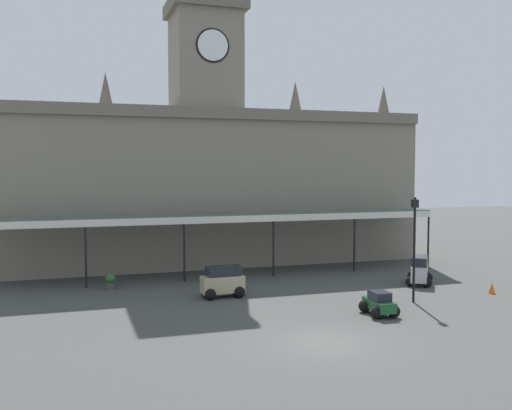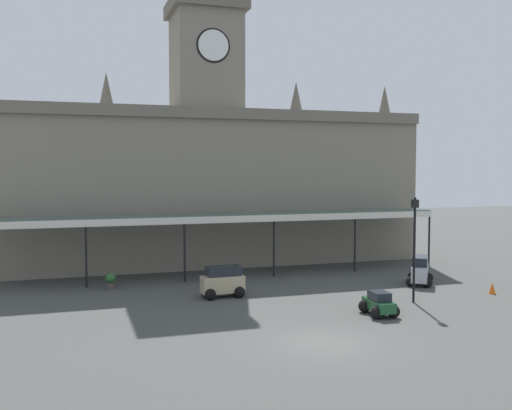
# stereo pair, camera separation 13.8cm
# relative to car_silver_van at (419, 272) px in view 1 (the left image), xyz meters

# --- Properties ---
(ground_plane) EXTENTS (140.00, 140.00, 0.00)m
(ground_plane) POSITION_rel_car_silver_van_xyz_m (-10.80, -9.27, -0.81)
(ground_plane) COLOR #434442
(station_building) EXTENTS (32.62, 6.86, 19.79)m
(station_building) POSITION_rel_car_silver_van_xyz_m (-10.80, 12.36, 5.76)
(station_building) COLOR gray
(station_building) RESTS_ON ground
(entrance_canopy) EXTENTS (30.46, 3.26, 4.23)m
(entrance_canopy) POSITION_rel_car_silver_van_xyz_m (-10.80, 6.70, 3.26)
(entrance_canopy) COLOR #38564C
(entrance_canopy) RESTS_ON ground
(car_silver_van) EXTENTS (2.41, 2.57, 1.77)m
(car_silver_van) POSITION_rel_car_silver_van_xyz_m (0.00, 0.00, 0.00)
(car_silver_van) COLOR #B2B5BA
(car_silver_van) RESTS_ON ground
(car_beige_van) EXTENTS (2.44, 1.66, 1.77)m
(car_beige_van) POSITION_rel_car_silver_van_xyz_m (-12.65, 0.29, 0.00)
(car_beige_van) COLOR tan
(car_beige_van) RESTS_ON ground
(car_green_sedan) EXTENTS (1.58, 2.09, 1.19)m
(car_green_sedan) POSITION_rel_car_silver_van_xyz_m (-6.28, -5.95, -0.30)
(car_green_sedan) COLOR #1E512D
(car_green_sedan) RESTS_ON ground
(victorian_lamppost) EXTENTS (0.30, 0.30, 5.73)m
(victorian_lamppost) POSITION_rel_car_silver_van_xyz_m (-3.10, -4.09, 2.69)
(victorian_lamppost) COLOR black
(victorian_lamppost) RESTS_ON ground
(traffic_cone) EXTENTS (0.40, 0.40, 0.65)m
(traffic_cone) POSITION_rel_car_silver_van_xyz_m (2.49, -3.58, -0.48)
(traffic_cone) COLOR orange
(traffic_cone) RESTS_ON ground
(planter_forecourt_centre) EXTENTS (0.60, 0.60, 0.96)m
(planter_forecourt_centre) POSITION_rel_car_silver_van_xyz_m (-18.53, 4.44, -0.32)
(planter_forecourt_centre) COLOR #47423D
(planter_forecourt_centre) RESTS_ON ground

